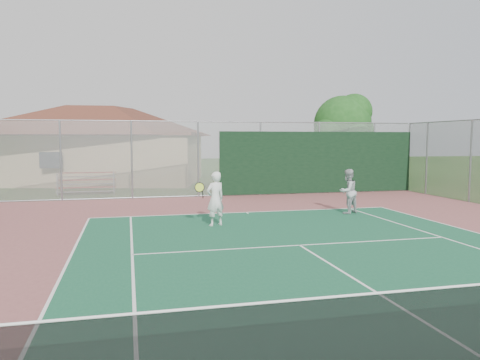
# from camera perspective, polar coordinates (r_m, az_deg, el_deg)

# --- Properties ---
(back_fence) EXTENTS (20.08, 0.11, 3.53)m
(back_fence) POSITION_cam_1_polar(r_m,az_deg,el_deg) (22.41, 2.77, 2.39)
(back_fence) COLOR gray
(back_fence) RESTS_ON ground
(side_fence_right) EXTENTS (0.08, 9.00, 3.50)m
(side_fence_right) POSITION_cam_1_polar(r_m,az_deg,el_deg) (22.15, 26.28, 2.07)
(side_fence_right) COLOR gray
(side_fence_right) RESTS_ON ground
(clubhouse) EXTENTS (14.62, 11.51, 5.57)m
(clubhouse) POSITION_cam_1_polar(r_m,az_deg,el_deg) (30.66, -16.50, 5.07)
(clubhouse) COLOR tan
(clubhouse) RESTS_ON ground
(bleachers) EXTENTS (2.81, 1.73, 1.03)m
(bleachers) POSITION_cam_1_polar(r_m,az_deg,el_deg) (24.60, -18.16, -0.24)
(bleachers) COLOR #B03C28
(bleachers) RESTS_ON ground
(tree) EXTENTS (3.68, 3.49, 5.13)m
(tree) POSITION_cam_1_polar(r_m,az_deg,el_deg) (26.18, 12.54, 6.39)
(tree) COLOR #3E2A16
(tree) RESTS_ON ground
(player_white_front) EXTENTS (1.07, 0.72, 1.67)m
(player_white_front) POSITION_cam_1_polar(r_m,az_deg,el_deg) (14.41, -3.06, -2.34)
(player_white_front) COLOR white
(player_white_front) RESTS_ON ground
(player_grey_back) EXTENTS (0.95, 0.86, 1.60)m
(player_grey_back) POSITION_cam_1_polar(r_m,az_deg,el_deg) (17.21, 13.01, -1.42)
(player_grey_back) COLOR #ADB0B3
(player_grey_back) RESTS_ON ground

